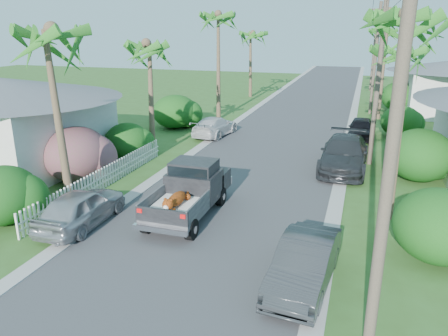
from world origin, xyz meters
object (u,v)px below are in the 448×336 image
(parked_car_rn, at_px, (304,264))
(parked_car_rf, at_px, (361,128))
(parked_car_ln, at_px, (81,208))
(parked_car_lf, at_px, (215,127))
(palm_l_c, at_px, (218,15))
(palm_r_b, at_px, (400,49))
(palm_r_d, at_px, (385,30))
(utility_pole_d, at_px, (374,50))
(palm_r_a, at_px, (413,16))
(utility_pole_b, at_px, (378,78))
(parked_car_rm, at_px, (344,154))
(pickup_truck, at_px, (192,188))
(palm_l_a, at_px, (48,31))
(palm_r_c, at_px, (389,12))
(house_left, at_px, (2,126))
(utility_pole_a, at_px, (391,158))
(palm_l_b, at_px, (148,44))
(utility_pole_c, at_px, (375,58))
(palm_l_d, at_px, (251,33))

(parked_car_rn, bearing_deg, parked_car_rf, 91.39)
(parked_car_ln, height_order, parked_car_lf, parked_car_ln)
(palm_l_c, distance_m, palm_r_b, 14.55)
(palm_r_d, height_order, utility_pole_d, utility_pole_d)
(parked_car_lf, relative_size, palm_r_b, 0.62)
(palm_r_a, bearing_deg, parked_car_rn, -113.17)
(parked_car_rn, xyz_separation_m, palm_l_c, (-9.82, 21.79, 7.22))
(utility_pole_b, xyz_separation_m, utility_pole_d, (0.00, 30.00, 0.00))
(parked_car_rm, bearing_deg, utility_pole_b, 48.07)
(pickup_truck, height_order, parked_car_rf, pickup_truck)
(palm_l_a, relative_size, utility_pole_b, 0.91)
(palm_l_c, bearing_deg, parked_car_rf, -16.16)
(utility_pole_b, height_order, utility_pole_d, same)
(parked_car_rf, xyz_separation_m, utility_pole_b, (0.60, -5.81, 3.94))
(parked_car_rf, relative_size, palm_r_c, 0.41)
(house_left, bearing_deg, utility_pole_a, -25.82)
(palm_l_c, xyz_separation_m, utility_pole_a, (11.60, -24.00, -3.31))
(palm_r_a, bearing_deg, palm_l_b, 155.39)
(parked_car_rf, xyz_separation_m, utility_pole_c, (0.60, 9.19, 3.94))
(palm_l_b, bearing_deg, parked_car_rn, -47.99)
(utility_pole_b, distance_m, utility_pole_d, 30.00)
(palm_l_d, height_order, palm_r_a, palm_r_a)
(utility_pole_d, bearing_deg, parked_car_rm, -92.38)
(palm_l_d, distance_m, palm_r_a, 30.80)
(parked_car_ln, bearing_deg, pickup_truck, -145.94)
(parked_car_lf, xyz_separation_m, palm_l_b, (-2.37, -4.50, 5.50))
(parked_car_rf, relative_size, palm_r_b, 0.54)
(utility_pole_a, bearing_deg, palm_l_d, 108.58)
(palm_r_d, xyz_separation_m, utility_pole_b, (-0.90, -27.00, -2.14))
(palm_r_c, relative_size, utility_pole_a, 1.04)
(parked_car_ln, xyz_separation_m, palm_l_c, (-1.40, 20.30, 7.21))
(utility_pole_a, bearing_deg, parked_car_lf, 118.47)
(parked_car_ln, xyz_separation_m, utility_pole_c, (10.20, 26.30, 3.90))
(parked_car_rn, xyz_separation_m, palm_r_c, (2.38, 25.79, 7.42))
(parked_car_rf, bearing_deg, palm_r_c, 81.86)
(pickup_truck, height_order, utility_pole_d, utility_pole_d)
(palm_l_a, bearing_deg, palm_r_a, 13.50)
(pickup_truck, xyz_separation_m, parked_car_lf, (-3.29, 12.42, -0.37))
(parked_car_rn, distance_m, parked_car_rf, 18.64)
(parked_car_rn, xyz_separation_m, parked_car_rf, (1.18, 18.60, -0.03))
(palm_l_b, distance_m, utility_pole_b, 12.54)
(parked_car_rn, distance_m, palm_l_c, 24.97)
(utility_pole_c, bearing_deg, house_left, -131.53)
(palm_r_b, bearing_deg, utility_pole_c, 94.40)
(palm_r_a, relative_size, house_left, 0.97)
(parked_car_ln, xyz_separation_m, palm_r_d, (11.10, 38.30, 6.03))
(parked_car_ln, distance_m, palm_r_b, 18.16)
(parked_car_rm, height_order, palm_l_d, palm_l_d)
(parked_car_ln, relative_size, parked_car_lf, 0.93)
(palm_l_b, bearing_deg, parked_car_rf, 30.00)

